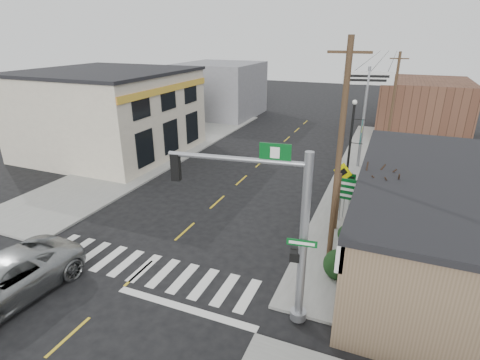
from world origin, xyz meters
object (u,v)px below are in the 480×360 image
at_px(traffic_signal_pole, 282,220).
at_px(dance_center_sign, 367,94).
at_px(bare_tree, 383,175).
at_px(utility_pole_far, 393,103).
at_px(fire_hydrant, 350,222).
at_px(lamp_post, 352,139).
at_px(utility_pole_near, 339,154).
at_px(guide_sign, 353,196).

distance_m(traffic_signal_pole, dance_center_sign, 18.30).
relative_size(bare_tree, utility_pole_far, 0.62).
bearing_deg(fire_hydrant, dance_center_sign, 93.77).
bearing_deg(traffic_signal_pole, dance_center_sign, 79.35).
relative_size(fire_hydrant, dance_center_sign, 0.09).
bearing_deg(utility_pole_far, lamp_post, -106.68).
xyz_separation_m(bare_tree, utility_pole_near, (-1.83, -0.58, 0.89)).
relative_size(lamp_post, utility_pole_far, 0.71).
bearing_deg(dance_center_sign, utility_pole_near, -101.49).
height_order(guide_sign, fire_hydrant, guide_sign).
distance_m(lamp_post, dance_center_sign, 5.47).
xyz_separation_m(dance_center_sign, utility_pole_near, (0.12, -13.56, -0.61)).
bearing_deg(utility_pole_near, fire_hydrant, 75.75).
bearing_deg(fire_hydrant, guide_sign, -87.77).
distance_m(guide_sign, dance_center_sign, 11.46).
height_order(traffic_signal_pole, utility_pole_far, utility_pole_far).
xyz_separation_m(guide_sign, utility_pole_far, (1.15, 15.37, 2.28)).
bearing_deg(lamp_post, fire_hydrant, -89.38).
xyz_separation_m(traffic_signal_pole, bare_tree, (2.94, 5.22, 0.17)).
relative_size(dance_center_sign, utility_pole_near, 0.77).
height_order(traffic_signal_pole, utility_pole_near, utility_pole_near).
relative_size(fire_hydrant, lamp_post, 0.12).
relative_size(guide_sign, fire_hydrant, 4.51).
bearing_deg(lamp_post, utility_pole_near, -96.50).
bearing_deg(lamp_post, bare_tree, -83.52).
bearing_deg(guide_sign, utility_pole_near, -97.68).
bearing_deg(utility_pole_far, traffic_signal_pole, -101.50).
distance_m(fire_hydrant, utility_pole_far, 15.60).
bearing_deg(guide_sign, fire_hydrant, 96.82).
bearing_deg(lamp_post, guide_sign, -89.75).
xyz_separation_m(traffic_signal_pole, dance_center_sign, (0.98, 18.20, 1.68)).
distance_m(bare_tree, utility_pole_far, 17.49).
distance_m(traffic_signal_pole, guide_sign, 7.76).
xyz_separation_m(dance_center_sign, utility_pole_far, (1.85, 4.50, -1.29)).
xyz_separation_m(dance_center_sign, bare_tree, (1.95, -12.98, -1.50)).
distance_m(traffic_signal_pole, utility_pole_far, 22.88).
distance_m(dance_center_sign, utility_pole_near, 13.58).
distance_m(guide_sign, fire_hydrant, 1.65).
bearing_deg(dance_center_sign, utility_pole_far, 55.62).
distance_m(fire_hydrant, lamp_post, 6.38).
bearing_deg(traffic_signal_pole, fire_hydrant, 70.04).
bearing_deg(traffic_signal_pole, bare_tree, 53.05).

